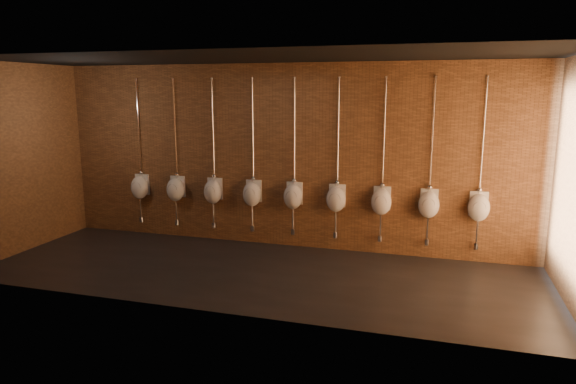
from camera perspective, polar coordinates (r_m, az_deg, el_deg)
name	(u,v)px	position (r m, az deg, el deg)	size (l,w,h in m)	color
ground	(258,273)	(7.96, -3.40, -8.92)	(8.50, 8.50, 0.00)	black
room_shell	(256,141)	(7.51, -3.57, 5.66)	(8.54, 3.04, 3.22)	black
urinal_0	(140,187)	(10.17, -16.15, 0.59)	(0.34, 0.30, 2.71)	white
urinal_1	(176,189)	(9.78, -12.38, 0.37)	(0.34, 0.30, 2.71)	white
urinal_2	(213,191)	(9.44, -8.33, 0.13)	(0.34, 0.30, 2.71)	white
urinal_3	(252,193)	(9.15, -4.01, -0.13)	(0.34, 0.30, 2.71)	white
urinal_4	(293,196)	(8.92, 0.58, -0.40)	(0.34, 0.30, 2.71)	white
urinal_5	(336,198)	(8.75, 5.38, -0.68)	(0.34, 0.30, 2.71)	white
urinal_6	(381,201)	(8.64, 10.33, -0.97)	(0.34, 0.30, 2.71)	white
urinal_7	(429,204)	(8.59, 15.38, -1.25)	(0.34, 0.30, 2.71)	white
urinal_8	(479,207)	(8.62, 20.44, -1.53)	(0.34, 0.30, 2.71)	white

